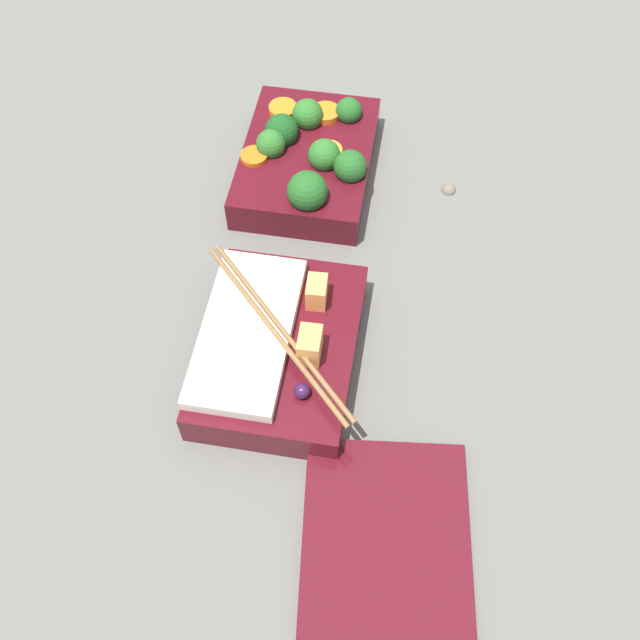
% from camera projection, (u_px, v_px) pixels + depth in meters
% --- Properties ---
extents(ground_plane, '(3.00, 3.00, 0.00)m').
position_uv_depth(ground_plane, '(290.00, 246.00, 0.79)').
color(ground_plane, slate).
extents(bento_tray_vegetable, '(0.19, 0.14, 0.07)m').
position_uv_depth(bento_tray_vegetable, '(307.00, 158.00, 0.82)').
color(bento_tray_vegetable, '#510F19').
rests_on(bento_tray_vegetable, ground_plane).
extents(bento_tray_rice, '(0.19, 0.16, 0.07)m').
position_uv_depth(bento_tray_rice, '(276.00, 347.00, 0.69)').
color(bento_tray_rice, '#510F19').
rests_on(bento_tray_rice, ground_plane).
extents(bento_lid, '(0.20, 0.16, 0.01)m').
position_uv_depth(bento_lid, '(386.00, 551.00, 0.60)').
color(bento_lid, '#510F19').
rests_on(bento_lid, ground_plane).
extents(pebble_1, '(0.02, 0.02, 0.02)m').
position_uv_depth(pebble_1, '(449.00, 188.00, 0.83)').
color(pebble_1, '#7A6B5B').
rests_on(pebble_1, ground_plane).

